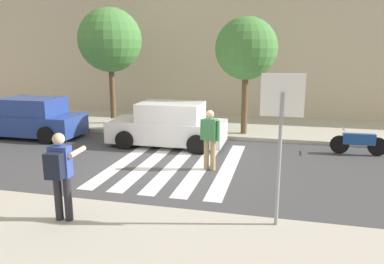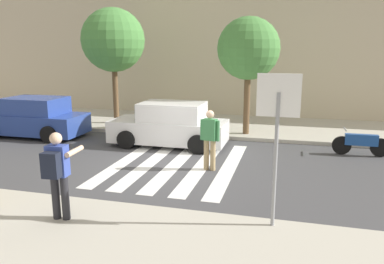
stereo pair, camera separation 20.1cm
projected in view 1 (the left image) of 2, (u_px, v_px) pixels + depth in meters
The scene contains 16 objects.
ground_plane at pixel (174, 166), 11.09m from camera, with size 120.00×120.00×0.00m, color #424244.
sidewalk_far at pixel (212, 125), 16.76m from camera, with size 60.00×4.80×0.14m, color #B2AD9E.
building_facade_far at pixel (228, 54), 20.27m from camera, with size 56.00×4.00×6.28m, color beige.
crosswalk_stripe_0 at pixel (127, 160), 11.64m from camera, with size 0.44×5.20×0.01m, color silver.
crosswalk_stripe_1 at pixel (151, 162), 11.46m from camera, with size 0.44×5.20×0.01m, color silver.
crosswalk_stripe_2 at pixel (176, 164), 11.27m from camera, with size 0.44×5.20×0.01m, color silver.
crosswalk_stripe_3 at pixel (202, 166), 11.09m from camera, with size 0.44×5.20×0.01m, color silver.
crosswalk_stripe_4 at pixel (229, 168), 10.90m from camera, with size 0.44×5.20×0.01m, color silver.
stop_sign at pixel (281, 117), 6.63m from camera, with size 0.76×0.08×2.83m.
photographer_with_backpack at pixel (60, 170), 7.01m from camera, with size 0.62×0.87×1.72m.
pedestrian_crossing at pixel (210, 137), 10.52m from camera, with size 0.57×0.30×1.72m.
parked_car_blue at pixel (31, 119), 14.61m from camera, with size 4.10×1.92×1.55m.
parked_car_white at pixel (168, 125), 13.31m from camera, with size 4.10×1.92×1.55m.
motorcycle at pixel (359, 142), 12.19m from camera, with size 1.76×0.60×0.87m.
street_tree_west at pixel (110, 40), 16.02m from camera, with size 2.73×2.73×4.99m.
street_tree_center at pixel (246, 49), 14.05m from camera, with size 2.35×2.35×4.45m.
Camera 1 is at (3.03, -10.18, 3.37)m, focal length 35.00 mm.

